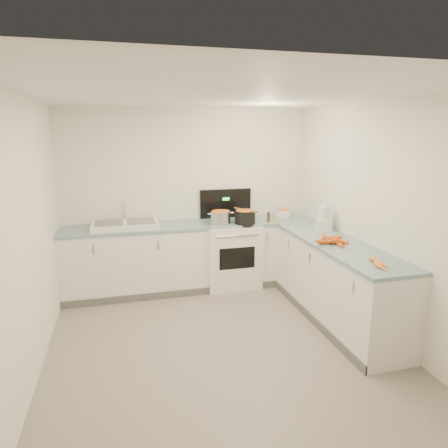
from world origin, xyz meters
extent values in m
cube|color=white|center=(0.00, 1.70, 0.45)|extent=(3.50, 0.60, 0.90)
cube|color=#7A9CAD|center=(0.00, 1.70, 0.92)|extent=(3.50, 0.62, 0.04)
cube|color=white|center=(1.45, 0.30, 0.45)|extent=(0.60, 2.20, 0.90)
cube|color=#7A9CAD|center=(1.45, 0.30, 0.92)|extent=(0.62, 2.20, 0.04)
cube|color=white|center=(0.55, 1.68, 0.45)|extent=(0.76, 0.65, 0.90)
cube|color=black|center=(0.55, 1.98, 1.15)|extent=(0.76, 0.05, 0.42)
cube|color=white|center=(-0.90, 1.70, 0.97)|extent=(0.86, 0.52, 0.07)
cube|color=slate|center=(-1.10, 1.70, 1.01)|extent=(0.36, 0.42, 0.01)
cube|color=slate|center=(-0.70, 1.70, 1.01)|extent=(0.36, 0.42, 0.01)
cylinder|color=silver|center=(-0.90, 1.92, 1.13)|extent=(0.03, 0.03, 0.24)
cylinder|color=silver|center=(0.37, 1.56, 1.02)|extent=(0.32, 0.32, 0.20)
cylinder|color=black|center=(0.71, 1.51, 1.02)|extent=(0.31, 0.31, 0.20)
cylinder|color=#AD7A47|center=(0.71, 1.51, 1.13)|extent=(0.21, 0.39, 0.02)
cylinder|color=white|center=(1.38, 1.77, 0.99)|extent=(0.25, 0.25, 0.11)
cylinder|color=#593319|center=(1.07, 1.55, 1.00)|extent=(0.05, 0.05, 0.12)
cylinder|color=#E5B266|center=(1.16, 1.45, 0.99)|extent=(0.06, 0.06, 0.10)
cube|color=white|center=(1.57, 0.90, 1.01)|extent=(0.21, 0.24, 0.15)
cylinder|color=silver|center=(1.57, 0.90, 1.17)|extent=(0.16, 0.16, 0.16)
cylinder|color=white|center=(1.57, 0.90, 1.27)|extent=(0.09, 0.09, 0.04)
cone|color=orange|center=(1.34, 0.30, 0.97)|extent=(0.17, 0.16, 0.05)
cone|color=orange|center=(1.30, 0.32, 0.96)|extent=(0.15, 0.18, 0.05)
cone|color=orange|center=(1.37, 0.30, 0.96)|extent=(0.22, 0.11, 0.05)
cone|color=orange|center=(1.34, 0.32, 0.96)|extent=(0.16, 0.13, 0.05)
cone|color=orange|center=(1.27, 0.29, 0.97)|extent=(0.17, 0.08, 0.05)
cone|color=orange|center=(1.34, 0.32, 0.96)|extent=(0.17, 0.12, 0.04)
cone|color=orange|center=(1.33, 0.30, 0.96)|extent=(0.16, 0.11, 0.04)
cone|color=orange|center=(1.46, 0.29, 0.96)|extent=(0.16, 0.17, 0.04)
cone|color=orange|center=(1.40, 0.28, 0.96)|extent=(0.16, 0.14, 0.04)
cone|color=orange|center=(1.46, 0.36, 0.96)|extent=(0.15, 0.19, 0.04)
cone|color=orange|center=(1.44, 0.42, 0.97)|extent=(0.16, 0.15, 0.05)
cone|color=orange|center=(1.39, 0.21, 0.96)|extent=(0.06, 0.22, 0.05)
cone|color=orange|center=(1.38, 0.31, 1.01)|extent=(0.21, 0.09, 0.05)
cone|color=orange|center=(1.35, 0.49, 0.98)|extent=(0.13, 0.19, 0.04)
cone|color=orange|center=(1.43, 0.39, 0.98)|extent=(0.21, 0.04, 0.04)
cone|color=orange|center=(1.21, 0.22, 1.00)|extent=(0.19, 0.09, 0.04)
cone|color=orange|center=(1.34, 0.32, 0.99)|extent=(0.07, 0.20, 0.04)
cone|color=orange|center=(1.26, 0.34, 0.99)|extent=(0.16, 0.18, 0.04)
cone|color=orange|center=(1.33, 0.31, 0.98)|extent=(0.20, 0.13, 0.05)
cone|color=orange|center=(1.31, 0.27, 0.99)|extent=(0.08, 0.19, 0.04)
cone|color=orange|center=(1.35, 0.32, 1.01)|extent=(0.22, 0.08, 0.05)
cone|color=orange|center=(1.36, -0.61, 0.96)|extent=(0.04, 0.18, 0.04)
cone|color=orange|center=(1.41, -0.55, 0.96)|extent=(0.10, 0.18, 0.04)
cone|color=orange|center=(1.43, -0.49, 0.96)|extent=(0.09, 0.18, 0.04)
cone|color=orange|center=(1.44, -0.43, 0.96)|extent=(0.08, 0.17, 0.04)
cone|color=orange|center=(1.45, -0.37, 0.96)|extent=(0.10, 0.17, 0.04)
cube|color=tan|center=(-1.13, 1.73, 1.02)|extent=(0.01, 0.05, 0.00)
cube|color=tan|center=(-1.01, 1.70, 1.02)|extent=(0.05, 0.03, 0.00)
cube|color=tan|center=(-1.20, 1.69, 1.01)|extent=(0.02, 0.03, 0.00)
cube|color=tan|center=(-1.11, 1.70, 1.02)|extent=(0.05, 0.03, 0.00)
cube|color=tan|center=(-1.20, 1.66, 1.01)|extent=(0.02, 0.04, 0.00)
cube|color=tan|center=(-1.09, 1.63, 1.01)|extent=(0.05, 0.01, 0.00)
cube|color=tan|center=(-1.14, 1.62, 1.02)|extent=(0.04, 0.04, 0.00)
cube|color=tan|center=(-1.21, 1.74, 1.01)|extent=(0.02, 0.04, 0.00)
cube|color=tan|center=(-1.09, 1.75, 1.01)|extent=(0.04, 0.03, 0.00)
cube|color=tan|center=(-1.12, 1.71, 1.01)|extent=(0.05, 0.02, 0.00)
cube|color=tan|center=(-1.01, 1.64, 1.02)|extent=(0.04, 0.03, 0.00)
camera|label=1|loc=(-0.92, -3.61, 2.19)|focal=32.00mm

